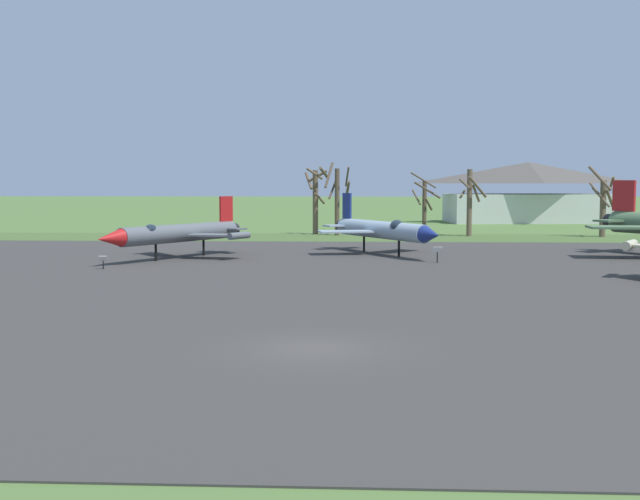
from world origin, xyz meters
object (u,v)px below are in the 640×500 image
Objects in this scene: info_placard_front_right at (103,261)px; visitor_building at (528,192)px; jet_fighter_front_right at (176,233)px; info_placard_rear_left at (437,253)px; jet_fighter_rear_left at (384,230)px.

visitor_building is at bearing 57.71° from info_placard_front_right.
info_placard_front_right is (-3.10, -7.12, -1.35)m from jet_fighter_front_right.
jet_fighter_front_right is 11.03× the size of info_placard_rear_left.
info_placard_rear_left reaches higher than info_placard_front_right.
info_placard_front_right is at bearing -148.42° from jet_fighter_rear_left.
jet_fighter_rear_left is 11.22× the size of info_placard_rear_left.
jet_fighter_front_right is 15.80m from jet_fighter_rear_left.
info_placard_rear_left is 0.05× the size of visitor_building.
jet_fighter_rear_left is at bearing 15.26° from jet_fighter_front_right.
jet_fighter_rear_left reaches higher than info_placard_front_right.
jet_fighter_front_right is at bearing -123.29° from visitor_building.
jet_fighter_rear_left is 56.95m from visitor_building.
jet_fighter_rear_left is 7.20m from info_placard_rear_left.
jet_fighter_rear_left is at bearing 31.58° from info_placard_front_right.
visitor_building is (37.21, 56.66, 2.34)m from jet_fighter_front_right.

